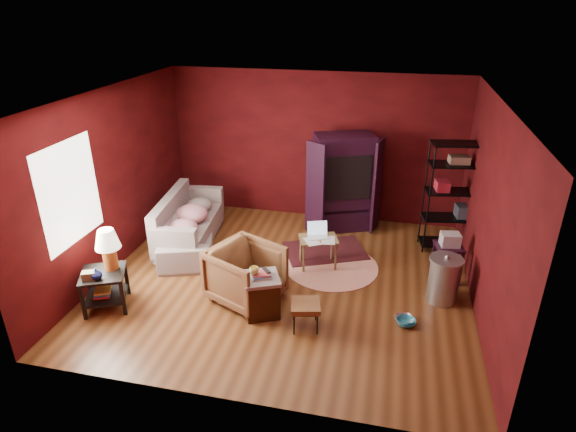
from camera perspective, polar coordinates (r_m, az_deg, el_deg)
name	(u,v)px	position (r m, az deg, el deg)	size (l,w,h in m)	color
room	(282,196)	(6.86, -0.72, 2.35)	(5.54, 5.04, 2.84)	brown
sofa	(188,223)	(8.51, -11.74, -0.82)	(2.15, 0.63, 0.84)	gray
armchair	(246,272)	(6.87, -5.03, -6.59)	(0.88, 0.83, 0.91)	black
pet_bowl_steel	(405,314)	(6.76, 13.68, -11.21)	(0.25, 0.06, 0.25)	silver
pet_bowl_turquoise	(407,317)	(6.71, 13.88, -11.53)	(0.26, 0.08, 0.26)	teal
vase	(96,274)	(6.96, -21.78, -6.40)	(0.15, 0.16, 0.15)	#0B113A
mug	(254,270)	(6.41, -4.05, -6.38)	(0.13, 0.10, 0.13)	#E1CB6E
side_table	(106,262)	(7.08, -20.79, -5.07)	(0.76, 0.76, 1.15)	black
sofa_cushions	(186,223)	(8.55, -11.94, -0.85)	(1.00, 2.03, 0.82)	gray
hamper	(262,294)	(6.65, -3.15, -9.26)	(0.63, 0.63, 0.67)	#3C1F0D
footstool	(305,306)	(6.37, 2.08, -10.65)	(0.45, 0.45, 0.38)	black
rug_round	(331,266)	(7.88, 5.17, -5.97)	(1.98, 1.98, 0.01)	beige
rug_oriental	(325,250)	(8.31, 4.42, -4.09)	(1.59, 1.36, 0.01)	#53161B
laptop_desk	(318,241)	(7.68, 3.61, -2.97)	(0.69, 0.60, 0.73)	brown
tv_armoire	(343,181)	(8.82, 6.56, 4.11)	(1.32, 1.04, 1.79)	black
wire_shelving	(455,192)	(8.44, 19.16, 2.65)	(0.98, 0.55, 1.89)	black
small_stand	(449,246)	(7.64, 18.58, -3.33)	(0.46, 0.46, 0.79)	black
trash_can	(444,279)	(7.22, 17.97, -7.14)	(0.57, 0.57, 0.74)	#B3B5BB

